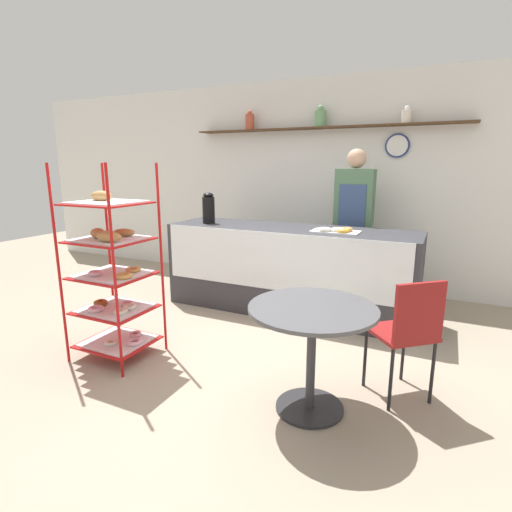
% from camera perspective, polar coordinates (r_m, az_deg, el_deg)
% --- Properties ---
extents(ground_plane, '(14.00, 14.00, 0.00)m').
position_cam_1_polar(ground_plane, '(3.51, -3.38, -14.40)').
color(ground_plane, gray).
extents(back_wall, '(10.00, 0.30, 2.70)m').
position_cam_1_polar(back_wall, '(5.46, 9.51, 10.14)').
color(back_wall, white).
rests_on(back_wall, ground_plane).
extents(display_counter, '(2.74, 0.77, 0.94)m').
position_cam_1_polar(display_counter, '(4.47, 4.76, -1.89)').
color(display_counter, '#333338').
rests_on(display_counter, ground_plane).
extents(pastry_rack, '(0.62, 0.56, 1.63)m').
position_cam_1_polar(pastry_rack, '(3.49, -19.81, -2.00)').
color(pastry_rack, '#B71414').
rests_on(pastry_rack, ground_plane).
extents(person_worker, '(0.43, 0.23, 1.79)m').
position_cam_1_polar(person_worker, '(4.82, 13.73, 5.06)').
color(person_worker, '#282833').
rests_on(person_worker, ground_plane).
extents(cafe_table, '(0.83, 0.83, 0.73)m').
position_cam_1_polar(cafe_table, '(2.65, 7.99, -10.70)').
color(cafe_table, '#262628').
rests_on(cafe_table, ground_plane).
extents(cafe_chair, '(0.54, 0.54, 0.88)m').
position_cam_1_polar(cafe_chair, '(2.90, 20.98, -9.50)').
color(cafe_chair, black).
rests_on(cafe_chair, ground_plane).
extents(coffee_carafe, '(0.14, 0.14, 0.36)m').
position_cam_1_polar(coffee_carafe, '(4.70, -6.79, 6.77)').
color(coffee_carafe, black).
rests_on(coffee_carafe, display_counter).
extents(donut_tray_counter, '(0.48, 0.27, 0.05)m').
position_cam_1_polar(donut_tray_counter, '(4.12, 11.57, 3.61)').
color(donut_tray_counter, silver).
rests_on(donut_tray_counter, display_counter).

